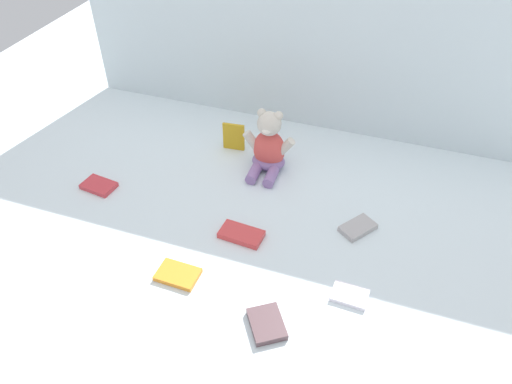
{
  "coord_description": "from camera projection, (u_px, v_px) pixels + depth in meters",
  "views": [
    {
      "loc": [
        0.34,
        -1.14,
        1.06
      ],
      "look_at": [
        -0.02,
        -0.1,
        0.1
      ],
      "focal_mm": 34.02,
      "sensor_mm": 36.0,
      "label": 1
    }
  ],
  "objects": [
    {
      "name": "ground_plane",
      "position": [
        271.0,
        197.0,
        1.59
      ],
      "size": [
        3.2,
        3.2,
        0.0
      ],
      "primitive_type": "plane",
      "color": "silver"
    },
    {
      "name": "backdrop_drape",
      "position": [
        314.0,
        34.0,
        1.69
      ],
      "size": [
        1.8,
        0.03,
        0.73
      ],
      "primitive_type": "cube",
      "color": "silver",
      "rests_on": "ground_plane"
    },
    {
      "name": "teddy_bear",
      "position": [
        268.0,
        148.0,
        1.66
      ],
      "size": [
        0.19,
        0.17,
        0.23
      ],
      "rotation": [
        0.0,
        0.0,
        0.03
      ],
      "color": "#D84C47",
      "rests_on": "ground_plane"
    },
    {
      "name": "book_case_0",
      "position": [
        241.0,
        234.0,
        1.45
      ],
      "size": [
        0.13,
        0.08,
        0.02
      ],
      "primitive_type": "cube",
      "rotation": [
        0.0,
        0.0,
        4.64
      ],
      "color": "#CF3B3C",
      "rests_on": "ground_plane"
    },
    {
      "name": "book_case_1",
      "position": [
        99.0,
        186.0,
        1.62
      ],
      "size": [
        0.12,
        0.09,
        0.02
      ],
      "primitive_type": "cube",
      "rotation": [
        0.0,
        0.0,
        4.58
      ],
      "color": "#C8363D",
      "rests_on": "ground_plane"
    },
    {
      "name": "book_case_2",
      "position": [
        178.0,
        274.0,
        1.34
      ],
      "size": [
        0.12,
        0.08,
        0.01
      ],
      "primitive_type": "cube",
      "rotation": [
        0.0,
        0.0,
        4.69
      ],
      "color": "orange",
      "rests_on": "ground_plane"
    },
    {
      "name": "book_case_3",
      "position": [
        234.0,
        137.0,
        1.76
      ],
      "size": [
        0.08,
        0.02,
        0.11
      ],
      "primitive_type": "cube",
      "rotation": [
        -0.01,
        0.0,
        0.09
      ],
      "color": "gold",
      "rests_on": "ground_plane"
    },
    {
      "name": "book_case_4",
      "position": [
        350.0,
        295.0,
        1.29
      ],
      "size": [
        0.1,
        0.07,
        0.01
      ],
      "primitive_type": "cube",
      "rotation": [
        0.0,
        0.0,
        1.53
      ],
      "color": "white",
      "rests_on": "ground_plane"
    },
    {
      "name": "book_case_5",
      "position": [
        358.0,
        228.0,
        1.47
      ],
      "size": [
        0.12,
        0.13,
        0.02
      ],
      "primitive_type": "cube",
      "rotation": [
        0.0,
        0.0,
        5.66
      ],
      "color": "#A49E9E",
      "rests_on": "ground_plane"
    },
    {
      "name": "book_case_6",
      "position": [
        267.0,
        324.0,
        1.22
      ],
      "size": [
        0.13,
        0.13,
        0.02
      ],
      "primitive_type": "cube",
      "rotation": [
        0.0,
        0.0,
        3.73
      ],
      "color": "brown",
      "rests_on": "ground_plane"
    }
  ]
}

